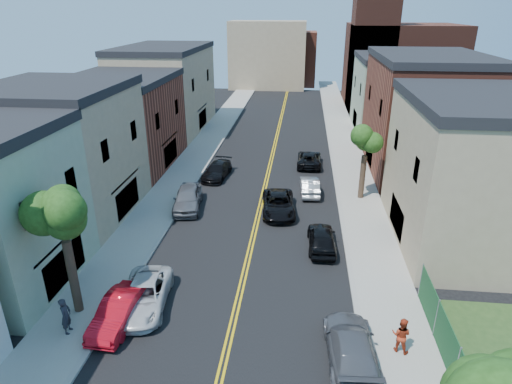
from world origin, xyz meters
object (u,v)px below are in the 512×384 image
(black_car_left, at_px, (217,171))
(dark_car_right_far, at_px, (309,159))
(pedestrian_left, at_px, (66,316))
(red_sedan, at_px, (119,311))
(pedestrian_right, at_px, (401,335))
(black_suv_lane, at_px, (278,204))
(grey_car_left, at_px, (188,198))
(white_pickup, at_px, (144,295))
(black_car_right, at_px, (322,238))
(grey_car_right, at_px, (351,347))
(silver_car_right, at_px, (310,186))

(black_car_left, height_order, dark_car_right_far, dark_car_right_far)
(black_car_left, distance_m, pedestrian_left, 21.33)
(red_sedan, relative_size, pedestrian_right, 2.52)
(black_suv_lane, relative_size, pedestrian_right, 2.98)
(grey_car_left, bearing_deg, red_sedan, -97.72)
(white_pickup, bearing_deg, red_sedan, -125.55)
(grey_car_left, relative_size, black_car_left, 1.07)
(grey_car_left, bearing_deg, black_car_left, 73.99)
(grey_car_left, height_order, pedestrian_right, pedestrian_right)
(white_pickup, bearing_deg, black_car_right, 30.60)
(red_sedan, bearing_deg, dark_car_right_far, 72.05)
(red_sedan, height_order, pedestrian_right, pedestrian_right)
(red_sedan, xyz_separation_m, black_car_right, (10.03, 8.34, 0.02))
(black_car_left, distance_m, pedestrian_right, 24.02)
(red_sedan, distance_m, black_car_right, 13.05)
(grey_car_left, distance_m, black_suv_lane, 6.96)
(white_pickup, height_order, pedestrian_right, pedestrian_right)
(pedestrian_right, bearing_deg, red_sedan, 20.99)
(black_car_left, distance_m, black_car_right, 14.83)
(grey_car_right, bearing_deg, black_car_right, -87.47)
(grey_car_right, relative_size, pedestrian_right, 3.01)
(silver_car_right, relative_size, black_suv_lane, 0.80)
(black_car_right, relative_size, pedestrian_right, 2.51)
(black_car_left, distance_m, grey_car_right, 23.61)
(grey_car_right, distance_m, silver_car_right, 18.62)
(silver_car_right, bearing_deg, grey_car_left, 18.98)
(silver_car_right, relative_size, pedestrian_left, 2.23)
(grey_car_left, xyz_separation_m, pedestrian_left, (-2.10, -14.39, 0.23))
(black_car_left, bearing_deg, black_car_right, -45.86)
(red_sedan, xyz_separation_m, black_car_left, (0.98, 20.08, -0.04))
(grey_car_right, height_order, pedestrian_right, pedestrian_right)
(grey_car_right, bearing_deg, pedestrian_right, -165.42)
(grey_car_left, height_order, black_car_right, grey_car_left)
(red_sedan, height_order, grey_car_left, grey_car_left)
(white_pickup, xyz_separation_m, black_suv_lane, (6.19, 11.95, 0.01))
(black_car_right, xyz_separation_m, pedestrian_right, (3.18, -8.93, 0.28))
(silver_car_right, distance_m, pedestrian_left, 21.54)
(dark_car_right_far, relative_size, pedestrian_right, 2.84)
(white_pickup, bearing_deg, grey_car_right, -20.95)
(white_pickup, xyz_separation_m, pedestrian_right, (12.44, -1.96, 0.31))
(grey_car_right, bearing_deg, pedestrian_left, -4.39)
(grey_car_left, height_order, grey_car_right, grey_car_left)
(pedestrian_left, bearing_deg, pedestrian_right, -94.13)
(black_car_left, bearing_deg, grey_car_left, -91.80)
(white_pickup, height_order, pedestrian_left, pedestrian_left)
(pedestrian_right, bearing_deg, black_suv_lane, -42.27)
(grey_car_left, xyz_separation_m, black_suv_lane, (6.96, -0.05, -0.13))
(black_car_right, height_order, pedestrian_right, pedestrian_right)
(white_pickup, bearing_deg, pedestrian_left, -146.46)
(pedestrian_right, bearing_deg, grey_car_right, 41.30)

